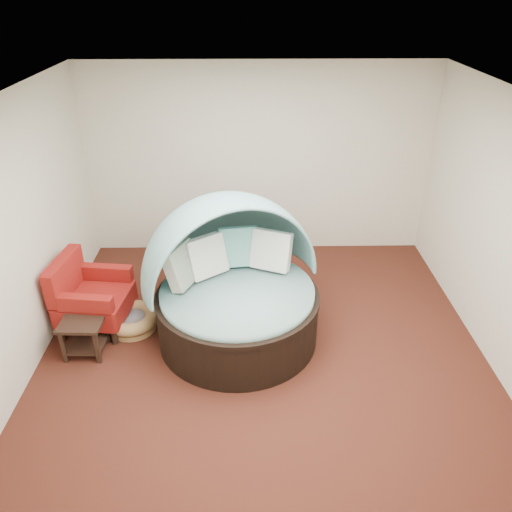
{
  "coord_description": "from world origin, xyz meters",
  "views": [
    {
      "loc": [
        -0.16,
        -4.48,
        3.75
      ],
      "look_at": [
        -0.07,
        0.6,
        0.89
      ],
      "focal_mm": 35.0,
      "sensor_mm": 36.0,
      "label": 1
    }
  ],
  "objects_px": {
    "red_armchair": "(89,296)",
    "side_table": "(85,331)",
    "pet_basket": "(132,320)",
    "canopy_daybed": "(233,276)"
  },
  "relations": [
    {
      "from": "red_armchair",
      "to": "side_table",
      "type": "relative_size",
      "value": 1.93
    },
    {
      "from": "pet_basket",
      "to": "red_armchair",
      "type": "xyz_separation_m",
      "value": [
        -0.48,
        0.07,
        0.31
      ]
    },
    {
      "from": "red_armchair",
      "to": "side_table",
      "type": "bearing_deg",
      "value": -76.24
    },
    {
      "from": "pet_basket",
      "to": "red_armchair",
      "type": "height_order",
      "value": "red_armchair"
    },
    {
      "from": "canopy_daybed",
      "to": "side_table",
      "type": "relative_size",
      "value": 5.12
    },
    {
      "from": "pet_basket",
      "to": "side_table",
      "type": "xyz_separation_m",
      "value": [
        -0.42,
        -0.43,
        0.17
      ]
    },
    {
      "from": "canopy_daybed",
      "to": "pet_basket",
      "type": "relative_size",
      "value": 2.9
    },
    {
      "from": "canopy_daybed",
      "to": "pet_basket",
      "type": "bearing_deg",
      "value": 153.32
    },
    {
      "from": "pet_basket",
      "to": "canopy_daybed",
      "type": "bearing_deg",
      "value": -4.5
    },
    {
      "from": "pet_basket",
      "to": "red_armchair",
      "type": "distance_m",
      "value": 0.58
    }
  ]
}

